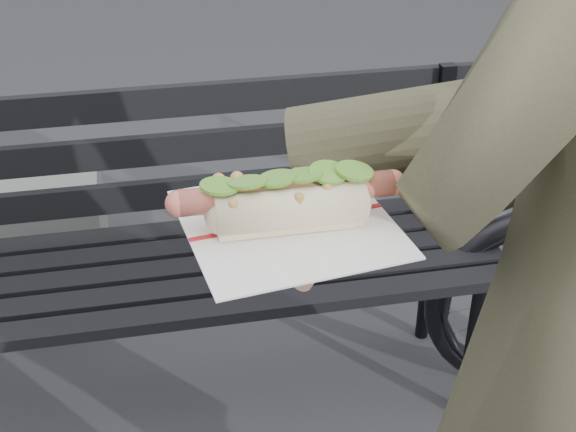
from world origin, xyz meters
name	(u,v)px	position (x,y,z in m)	size (l,w,h in m)	color
park_bench	(194,234)	(-0.03, 1.03, 0.52)	(1.50, 0.44, 0.88)	black
held_hotdog	(471,138)	(0.20, -0.01, 1.26)	(0.64, 0.30, 0.20)	#41402B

